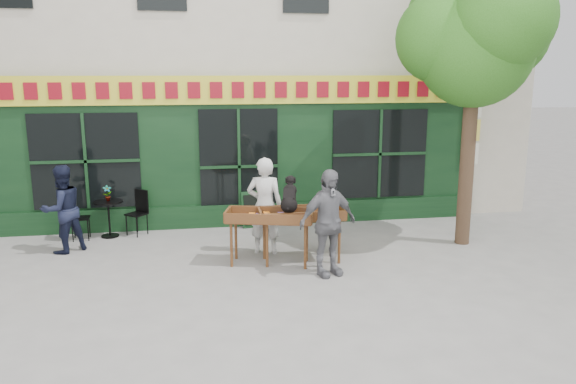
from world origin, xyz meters
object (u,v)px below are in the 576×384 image
book_cart_center (269,219)px  woman (265,206)px  man_right (328,223)px  dog (289,194)px  book_cart_right (301,217)px  man_left (62,209)px  bistro_table (109,211)px

book_cart_center → woman: 0.66m
man_right → dog: bearing=110.3°
book_cart_center → book_cart_right: same height
dog → book_cart_right: dog is taller
book_cart_right → man_right: (0.30, -0.75, 0.09)m
dog → man_left: (-4.11, 1.38, -0.45)m
man_right → bistro_table: bearing=124.4°
dog → book_cart_center: bearing=-173.4°
book_cart_center → bistro_table: (-3.06, 2.23, -0.28)m
book_cart_center → man_right: man_right is taller
book_cart_center → bistro_table: 3.80m
dog → woman: 0.87m
book_cart_right → bistro_table: (-3.65, 2.19, -0.28)m
woman → man_right: 1.62m
woman → man_left: bearing=4.5°
man_left → woman: bearing=130.5°
woman → bistro_table: size_ratio=2.42×
bistro_table → woman: bearing=-27.3°
woman → dog: bearing=131.3°
woman → book_cart_right: 0.85m
woman → man_right: size_ratio=1.01×
book_cart_center → woman: bearing=104.7°
book_cart_center → book_cart_right: 0.59m
book_cart_right → woman: bearing=135.1°
book_cart_center → man_left: (-3.76, 1.33, 0.02)m
bistro_table → man_left: 1.18m
book_cart_center → woman: (0.00, 0.65, 0.10)m
dog → bistro_table: bearing=161.0°
dog → man_right: size_ratio=0.33×
dog → bistro_table: (-3.41, 2.28, -0.75)m
book_cart_center → man_left: 3.99m
book_cart_right → man_right: size_ratio=0.83×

